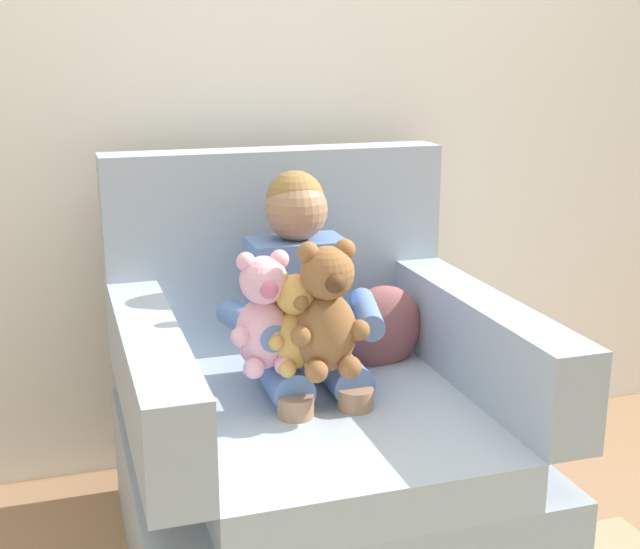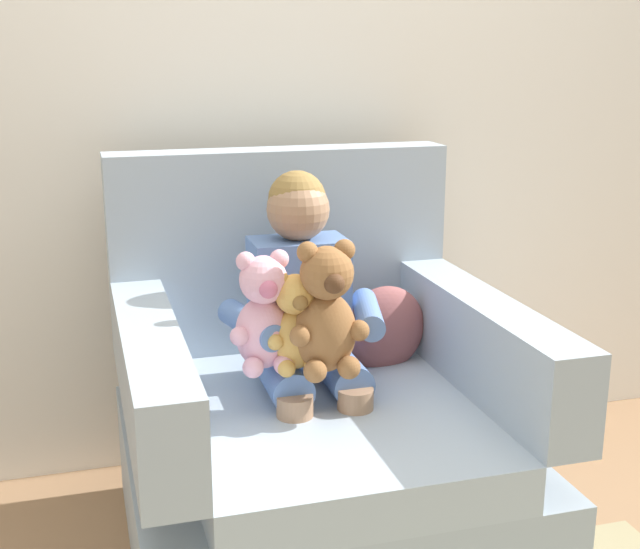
{
  "view_description": "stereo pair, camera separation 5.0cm",
  "coord_description": "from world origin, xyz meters",
  "px_view_note": "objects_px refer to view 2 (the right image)",
  "views": [
    {
      "loc": [
        -0.63,
        -1.99,
        1.37
      ],
      "look_at": [
        -0.02,
        -0.05,
        0.82
      ],
      "focal_mm": 47.63,
      "sensor_mm": 36.0,
      "label": 1
    },
    {
      "loc": [
        -0.58,
        -2.0,
        1.37
      ],
      "look_at": [
        -0.02,
        -0.05,
        0.82
      ],
      "focal_mm": 47.63,
      "sensor_mm": 36.0,
      "label": 2
    }
  ],
  "objects_px": {
    "seated_child": "(305,311)",
    "plush_pink": "(264,315)",
    "armchair": "(316,434)",
    "plush_honey": "(295,324)",
    "throw_pillow": "(384,329)",
    "plush_brown": "(326,313)"
  },
  "relations": [
    {
      "from": "plush_brown",
      "to": "plush_pink",
      "type": "xyz_separation_m",
      "value": [
        -0.14,
        0.07,
        -0.01
      ]
    },
    {
      "from": "seated_child",
      "to": "plush_pink",
      "type": "xyz_separation_m",
      "value": [
        -0.14,
        -0.13,
        0.04
      ]
    },
    {
      "from": "seated_child",
      "to": "armchair",
      "type": "bearing_deg",
      "value": -69.25
    },
    {
      "from": "armchair",
      "to": "plush_honey",
      "type": "height_order",
      "value": "armchair"
    },
    {
      "from": "seated_child",
      "to": "plush_brown",
      "type": "distance_m",
      "value": 0.21
    },
    {
      "from": "armchair",
      "to": "throw_pillow",
      "type": "xyz_separation_m",
      "value": [
        0.25,
        0.15,
        0.23
      ]
    },
    {
      "from": "armchair",
      "to": "plush_honey",
      "type": "bearing_deg",
      "value": -126.93
    },
    {
      "from": "throw_pillow",
      "to": "plush_brown",
      "type": "bearing_deg",
      "value": -131.5
    },
    {
      "from": "armchair",
      "to": "throw_pillow",
      "type": "distance_m",
      "value": 0.37
    },
    {
      "from": "plush_honey",
      "to": "plush_pink",
      "type": "bearing_deg",
      "value": 141.28
    },
    {
      "from": "armchair",
      "to": "plush_honey",
      "type": "xyz_separation_m",
      "value": [
        -0.08,
        -0.11,
        0.36
      ]
    },
    {
      "from": "plush_pink",
      "to": "throw_pillow",
      "type": "height_order",
      "value": "plush_pink"
    },
    {
      "from": "plush_honey",
      "to": "seated_child",
      "type": "bearing_deg",
      "value": 47.93
    },
    {
      "from": "plush_pink",
      "to": "armchair",
      "type": "bearing_deg",
      "value": 15.1
    },
    {
      "from": "armchair",
      "to": "throw_pillow",
      "type": "relative_size",
      "value": 4.13
    },
    {
      "from": "armchair",
      "to": "plush_brown",
      "type": "relative_size",
      "value": 3.15
    },
    {
      "from": "plush_pink",
      "to": "plush_honey",
      "type": "distance_m",
      "value": 0.08
    },
    {
      "from": "plush_pink",
      "to": "plush_honey",
      "type": "bearing_deg",
      "value": -33.0
    },
    {
      "from": "plush_brown",
      "to": "plush_honey",
      "type": "height_order",
      "value": "plush_brown"
    },
    {
      "from": "plush_brown",
      "to": "throw_pillow",
      "type": "distance_m",
      "value": 0.43
    },
    {
      "from": "seated_child",
      "to": "throw_pillow",
      "type": "bearing_deg",
      "value": 22.71
    },
    {
      "from": "plush_pink",
      "to": "plush_honey",
      "type": "relative_size",
      "value": 1.18
    }
  ]
}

